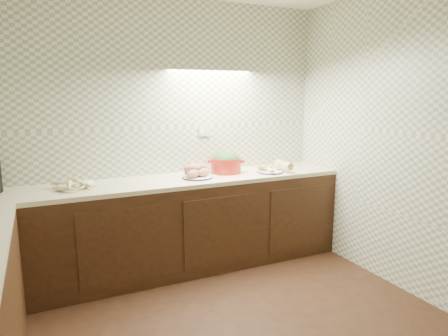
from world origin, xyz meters
name	(u,v)px	position (x,y,z in m)	size (l,w,h in m)	color
room	(234,106)	(0.00, 0.00, 1.63)	(3.60, 3.60, 2.60)	black
counter	(102,276)	(-0.68, 0.68, 0.45)	(3.60, 3.60, 0.90)	black
parsnip_pile	(71,187)	(-0.79, 1.45, 0.93)	(0.34, 0.35, 0.07)	#F2EEC1
sweet_potato_plate	(197,173)	(0.34, 1.48, 0.95)	(0.30, 0.29, 0.13)	#171642
onion_bowl	(193,170)	(0.35, 1.62, 0.95)	(0.16, 0.16, 0.13)	black
dutch_oven	(226,163)	(0.70, 1.59, 1.00)	(0.41, 0.41, 0.21)	#AA251B
veg_plate	(274,168)	(1.17, 1.41, 0.94)	(0.32, 0.28, 0.13)	#171642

